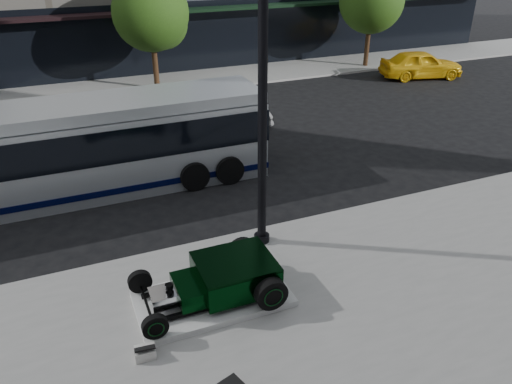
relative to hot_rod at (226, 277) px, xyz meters
name	(u,v)px	position (x,y,z in m)	size (l,w,h in m)	color
ground	(219,203)	(1.34, 4.48, -0.70)	(120.00, 120.00, 0.00)	black
sidewalk_far	(135,86)	(1.34, 18.48, -0.64)	(70.00, 4.00, 0.12)	gray
street_trees	(153,15)	(2.49, 17.55, 3.07)	(29.80, 3.80, 5.70)	black
display_plinth	(213,298)	(-0.33, 0.00, -0.50)	(3.40, 1.80, 0.15)	silver
hot_rod	(226,277)	(0.00, 0.00, 0.00)	(3.22, 2.00, 0.81)	black
info_plaque	(145,352)	(-2.07, -1.08, -0.45)	(0.42, 0.33, 0.31)	silver
lamppost	(262,117)	(1.66, 1.84, 2.91)	(0.41, 0.41, 7.54)	black
transit_bus	(77,149)	(-2.46, 6.95, 0.79)	(12.12, 2.88, 2.92)	silver
white_sedan	(224,116)	(3.57, 10.34, -0.04)	(1.84, 4.52, 1.31)	white
yellow_taxi	(421,64)	(16.81, 14.15, 0.08)	(1.84, 4.57, 1.56)	yellow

